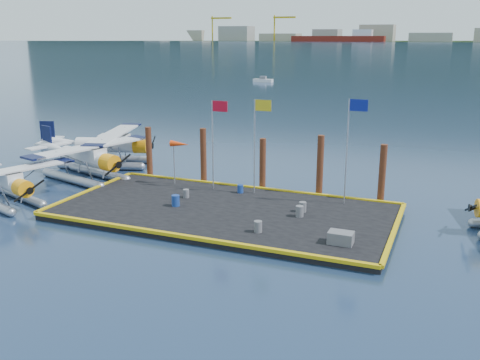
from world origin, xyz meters
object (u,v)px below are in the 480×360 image
(drum_1, at_px, (258,227))
(drum_3, at_px, (176,201))
(piling_4, at_px, (382,176))
(flagpole_red, at_px, (215,131))
(drum_0, at_px, (186,193))
(windsock, at_px, (180,145))
(flagpole_yellow, at_px, (258,132))
(piling_2, at_px, (263,166))
(crate, at_px, (341,238))
(seaplane_b, at_px, (88,160))
(drum_4, at_px, (303,207))
(drum_5, at_px, (240,189))
(piling_0, at_px, (149,154))
(drum_2, at_px, (300,211))
(flagpole_blue, at_px, (351,136))
(seaplane_c, at_px, (110,147))
(piling_1, at_px, (203,157))
(piling_3, at_px, (320,168))
(seaplane_a, at_px, (6,184))

(drum_1, distance_m, drum_3, 6.66)
(piling_4, bearing_deg, flagpole_red, -171.57)
(drum_0, bearing_deg, windsock, 124.67)
(flagpole_yellow, bearing_deg, piling_2, 97.21)
(crate, height_order, piling_2, piling_2)
(flagpole_yellow, bearing_deg, seaplane_b, -178.07)
(drum_4, distance_m, drum_5, 5.43)
(piling_0, bearing_deg, drum_2, -21.10)
(drum_1, xyz_separation_m, piling_4, (5.23, 8.33, 1.29))
(seaplane_b, relative_size, flagpole_yellow, 1.65)
(flagpole_blue, bearing_deg, drum_2, -120.90)
(flagpole_yellow, bearing_deg, drum_4, -33.69)
(flagpole_yellow, relative_size, flagpole_blue, 0.95)
(drum_4, bearing_deg, seaplane_c, 160.14)
(seaplane_c, bearing_deg, piling_4, 67.03)
(drum_2, height_order, piling_1, piling_1)
(flagpole_yellow, height_order, piling_0, flagpole_yellow)
(drum_5, height_order, piling_2, piling_2)
(seaplane_b, bearing_deg, drum_5, 106.69)
(seaplane_c, xyz_separation_m, piling_0, (5.30, -2.46, 0.39))
(drum_4, distance_m, windsock, 10.23)
(seaplane_c, xyz_separation_m, piling_3, (18.30, -2.46, 0.54))
(piling_3, bearing_deg, piling_4, 0.00)
(drum_0, bearing_deg, flagpole_red, 70.85)
(seaplane_b, distance_m, drum_4, 17.25)
(windsock, bearing_deg, piling_4, 6.75)
(drum_0, relative_size, crate, 0.44)
(piling_2, bearing_deg, piling_0, 180.00)
(drum_0, relative_size, piling_3, 0.13)
(drum_5, height_order, piling_1, piling_1)
(piling_1, bearing_deg, drum_2, -30.42)
(drum_5, distance_m, piling_3, 5.43)
(drum_1, bearing_deg, crate, 0.54)
(windsock, xyz_separation_m, piling_3, (9.53, 1.60, -1.08))
(piling_0, bearing_deg, piling_4, 0.00)
(seaplane_b, bearing_deg, flagpole_blue, 107.31)
(seaplane_a, bearing_deg, piling_0, 168.71)
(drum_4, distance_m, flagpole_red, 8.19)
(drum_3, bearing_deg, piling_0, 132.49)
(flagpole_yellow, bearing_deg, drum_2, -41.45)
(seaplane_c, bearing_deg, piling_1, 59.23)
(drum_1, relative_size, drum_5, 1.10)
(windsock, distance_m, piling_2, 5.90)
(flagpole_red, bearing_deg, drum_5, -8.71)
(seaplane_a, height_order, piling_2, piling_2)
(seaplane_c, height_order, drum_4, seaplane_c)
(crate, relative_size, piling_3, 0.29)
(flagpole_blue, height_order, piling_1, flagpole_blue)
(seaplane_b, height_order, flagpole_red, flagpole_red)
(windsock, bearing_deg, drum_0, -55.33)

